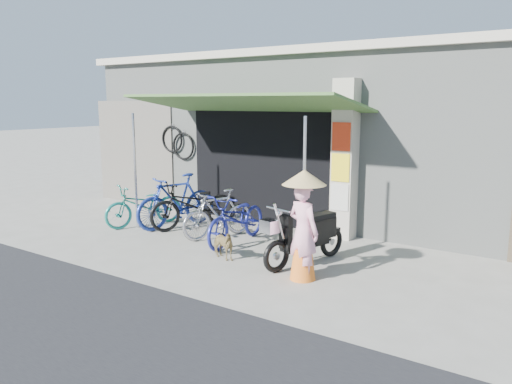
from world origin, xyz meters
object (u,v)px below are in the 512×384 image
Objects in this scene: bike_teal at (144,205)px; nun at (303,225)px; bike_silver at (218,214)px; street_dog at (222,244)px; bike_blue at (177,201)px; bike_black at (194,204)px; moped at (307,236)px; bike_navy at (237,218)px.

bike_teal is 4.44m from nun.
bike_silver is 2.61× the size of street_dog.
bike_black is (0.35, 0.13, -0.06)m from bike_blue.
bike_silver is (1.87, 0.14, 0.02)m from bike_teal.
bike_teal is 0.90× the size of bike_black.
nun reaches higher than moped.
bike_blue is at bearing -174.16° from moped.
bike_blue is at bearing -3.88° from nun.
moped reaches higher than bike_navy.
bike_blue is at bearing 168.09° from bike_navy.
bike_teal is at bearing -138.42° from bike_blue.
bike_teal is 1.04× the size of nun.
bike_blue reaches higher than bike_silver.
bike_blue is 1.78m from bike_navy.
bike_blue is at bearing -166.87° from bike_silver.
bike_black is 1.16× the size of nun.
bike_teal is 2.88m from street_dog.
bike_black is 3.12m from moped.
nun reaches higher than bike_blue.
moped reaches higher than street_dog.
nun is (4.31, -0.97, 0.37)m from bike_teal.
bike_blue is 3.90m from nun.
moped is at bearing 6.43° from bike_blue.
street_dog is 0.36× the size of nun.
bike_navy reaches higher than bike_teal.
bike_blue is at bearing 45.47° from bike_teal.
moped is (1.62, -0.32, -0.01)m from bike_navy.
moped is at bearing 16.13° from bike_teal.
bike_blue reaches higher than moped.
nun is at bearing 7.62° from bike_teal.
moped is (4.02, -0.30, 0.01)m from bike_teal.
bike_navy is 1.10× the size of nun.
bike_silver is at bearing 5.53° from bike_black.
nun is at bearing -76.90° from street_dog.
bike_silver is 1.37m from street_dog.
bike_navy is at bearing 8.00° from bike_silver.
bike_silver is 0.90× the size of moped.
bike_black is 1.47m from bike_navy.
bike_silver is at bearing 56.73° from street_dog.
bike_blue reaches higher than bike_black.
bike_teal is at bearing -168.35° from moped.
street_dog is at bearing 12.00° from nun.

